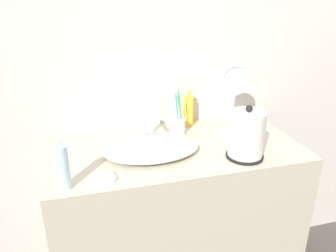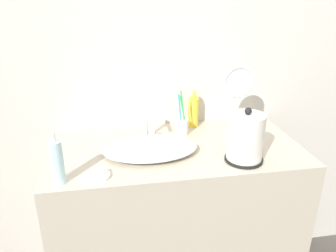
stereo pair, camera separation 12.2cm
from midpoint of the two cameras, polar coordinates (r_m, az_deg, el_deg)
The scene contains 10 objects.
wall_back at distance 1.61m, azimuth 1.69°, elevation 14.17°, with size 6.00×0.04×2.60m.
vanity_counter at distance 1.69m, azimuth 3.44°, elevation -17.40°, with size 1.09×0.56×0.90m.
sink_basin at distance 1.36m, azimuth -0.57°, elevation -3.91°, with size 0.40×0.25×0.06m.
faucet at distance 1.48m, azimuth -1.29°, elevation 0.77°, with size 0.06×0.12×0.16m.
electric_kettle at distance 1.34m, azimuth 15.90°, elevation -2.30°, with size 0.15×0.15×0.23m.
toothbrush_cup at distance 1.55m, azimuth 4.68°, elevation 0.05°, with size 0.06×0.06×0.22m.
lotion_bottle at distance 1.64m, azimuth 6.58°, elevation 2.45°, with size 0.05×0.05×0.18m.
shampoo_bottle at distance 1.19m, azimuth -15.94°, elevation -6.15°, with size 0.04×0.04×0.20m.
soap_dish at distance 1.23m, azimuth -9.43°, elevation -8.48°, with size 0.09×0.09×0.03m.
vanity_mirror at distance 1.51m, azimuth 14.33°, elevation 4.82°, with size 0.14×0.10×0.34m.
Camera 2 is at (-0.26, -1.00, 1.53)m, focal length 35.00 mm.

